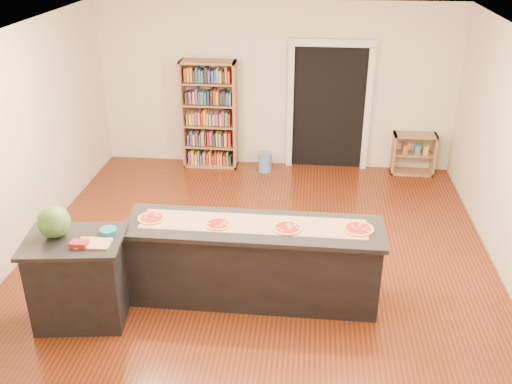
# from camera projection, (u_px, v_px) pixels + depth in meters

# --- Properties ---
(room) EXTENTS (6.00, 7.00, 2.80)m
(room) POSITION_uv_depth(u_px,v_px,m) (254.00, 168.00, 6.44)
(room) COLOR beige
(room) RESTS_ON ground
(doorway) EXTENTS (1.40, 0.09, 2.21)m
(doorway) POSITION_uv_depth(u_px,v_px,m) (329.00, 100.00, 9.55)
(doorway) COLOR black
(doorway) RESTS_ON room
(kitchen_island) EXTENTS (2.84, 0.77, 0.94)m
(kitchen_island) POSITION_uv_depth(u_px,v_px,m) (253.00, 261.00, 6.39)
(kitchen_island) COLOR black
(kitchen_island) RESTS_ON ground
(side_counter) EXTENTS (1.00, 0.73, 0.99)m
(side_counter) POSITION_uv_depth(u_px,v_px,m) (79.00, 279.00, 6.02)
(side_counter) COLOR black
(side_counter) RESTS_ON ground
(bookshelf) EXTENTS (0.93, 0.33, 1.85)m
(bookshelf) POSITION_uv_depth(u_px,v_px,m) (209.00, 115.00, 9.70)
(bookshelf) COLOR #9A6F4A
(bookshelf) RESTS_ON ground
(low_shelf) EXTENTS (0.71, 0.30, 0.71)m
(low_shelf) POSITION_uv_depth(u_px,v_px,m) (413.00, 154.00, 9.64)
(low_shelf) COLOR #9A6F4A
(low_shelf) RESTS_ON ground
(waste_bin) EXTENTS (0.23, 0.23, 0.34)m
(waste_bin) POSITION_uv_depth(u_px,v_px,m) (265.00, 162.00, 9.79)
(waste_bin) COLOR #5882C5
(waste_bin) RESTS_ON ground
(kraft_paper) EXTENTS (2.47, 0.45, 0.00)m
(kraft_paper) POSITION_uv_depth(u_px,v_px,m) (253.00, 224.00, 6.21)
(kraft_paper) COLOR #AA7E57
(kraft_paper) RESTS_ON kitchen_island
(watermelon) EXTENTS (0.34, 0.34, 0.34)m
(watermelon) POSITION_uv_depth(u_px,v_px,m) (54.00, 222.00, 5.79)
(watermelon) COLOR #144214
(watermelon) RESTS_ON side_counter
(cutting_board) EXTENTS (0.34, 0.24, 0.02)m
(cutting_board) POSITION_uv_depth(u_px,v_px,m) (94.00, 244.00, 5.71)
(cutting_board) COLOR tan
(cutting_board) RESTS_ON side_counter
(package_red) EXTENTS (0.17, 0.12, 0.06)m
(package_red) POSITION_uv_depth(u_px,v_px,m) (79.00, 244.00, 5.66)
(package_red) COLOR maroon
(package_red) RESTS_ON side_counter
(package_teal) EXTENTS (0.18, 0.18, 0.07)m
(package_teal) POSITION_uv_depth(u_px,v_px,m) (108.00, 232.00, 5.88)
(package_teal) COLOR #195966
(package_teal) RESTS_ON side_counter
(pizza_a) EXTENTS (0.30, 0.30, 0.02)m
(pizza_a) POSITION_uv_depth(u_px,v_px,m) (152.00, 218.00, 6.31)
(pizza_a) COLOR tan
(pizza_a) RESTS_ON kitchen_island
(pizza_b) EXTENTS (0.28, 0.28, 0.02)m
(pizza_b) POSITION_uv_depth(u_px,v_px,m) (218.00, 224.00, 6.19)
(pizza_b) COLOR tan
(pizza_b) RESTS_ON kitchen_island
(pizza_c) EXTENTS (0.33, 0.33, 0.02)m
(pizza_c) POSITION_uv_depth(u_px,v_px,m) (287.00, 228.00, 6.11)
(pizza_c) COLOR tan
(pizza_c) RESTS_ON kitchen_island
(pizza_d) EXTENTS (0.32, 0.32, 0.02)m
(pizza_d) POSITION_uv_depth(u_px,v_px,m) (358.00, 229.00, 6.09)
(pizza_d) COLOR tan
(pizza_d) RESTS_ON kitchen_island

